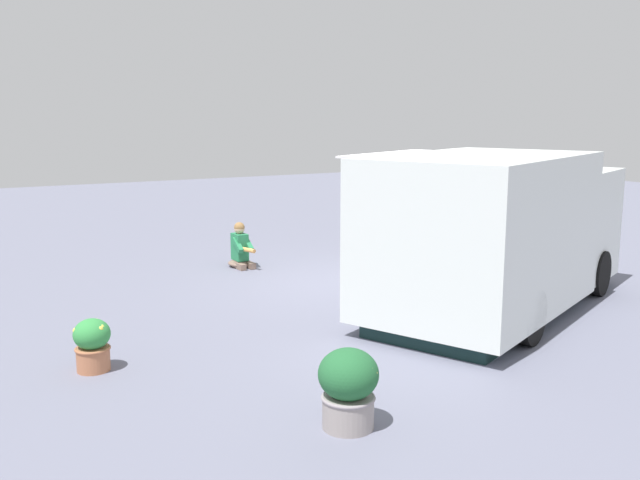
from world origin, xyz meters
The scene contains 5 objects.
ground_plane centered at (0.00, 0.00, 0.00)m, with size 40.00×40.00×0.00m, color slate.
food_truck centered at (2.16, 1.13, 1.12)m, with size 4.10×5.63×2.32m.
person_customer centered at (-2.36, -1.09, 0.32)m, with size 0.79×0.46×0.85m.
planter_flowering_near centered at (1.89, -4.66, 0.32)m, with size 0.41×0.41×0.60m.
planter_flowering_far centered at (4.55, -2.90, 0.40)m, with size 0.56×0.56×0.76m.
Camera 1 is at (9.78, -6.11, 2.88)m, focal length 39.56 mm.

